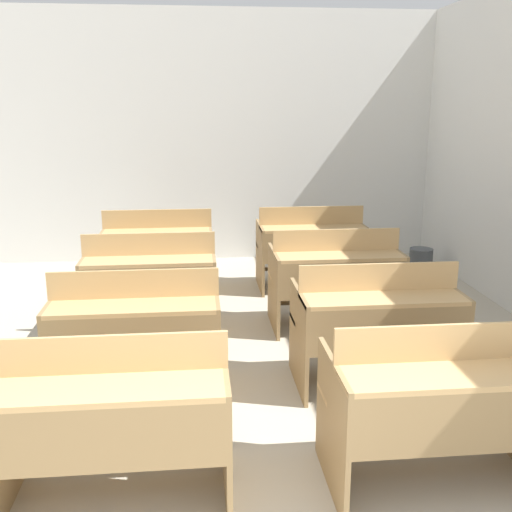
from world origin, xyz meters
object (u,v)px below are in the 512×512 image
Objects in this scene: bench_second_left at (136,331)px; bench_back_right at (311,245)px; bench_third_right at (336,276)px; bench_back_left at (158,249)px; bench_third_left at (150,281)px; bench_front_left at (114,417)px; bench_front_right at (440,402)px; wastepaper_bin at (421,260)px; bench_second_right at (377,322)px.

bench_back_right is at bearing 54.93° from bench_second_left.
bench_third_right is 1.22m from bench_back_right.
bench_back_left is at bearing 89.60° from bench_second_left.
bench_third_right is at bearing -35.47° from bench_back_left.
bench_back_left is at bearing 89.87° from bench_third_left.
bench_back_right is (1.69, 3.60, 0.00)m from bench_front_left.
bench_front_right is 1.00× the size of bench_third_left.
bench_front_left is 1.00× the size of bench_front_right.
wastepaper_bin is at bearing 42.93° from bench_second_left.
bench_front_right is at bearing -0.79° from bench_front_left.
bench_second_left is 1.00× the size of bench_back_right.
bench_third_left reaches higher than wastepaper_bin.
bench_front_right and bench_second_left have the same top height.
bench_front_left is 2.38m from bench_third_left.
bench_third_right is 2.05m from bench_back_left.
bench_second_right and bench_third_left have the same top height.
bench_second_left is 2.39m from bench_back_left.
wastepaper_bin is (3.18, 1.77, -0.35)m from bench_third_left.
bench_back_left is (0.02, 3.57, 0.00)m from bench_front_left.
bench_third_left is (-1.68, 2.40, 0.00)m from bench_front_right.
bench_front_right and bench_third_left have the same top height.
bench_front_left is at bearing -145.51° from bench_second_right.
bench_third_right is at bearing 90.06° from bench_front_right.
bench_front_left and bench_back_left have the same top height.
bench_second_left is 1.00× the size of bench_third_right.
bench_back_right is at bearing 90.54° from bench_second_right.
bench_third_right is at bearing -90.22° from bench_back_right.
bench_back_left is (0.02, 2.39, 0.00)m from bench_second_left.
bench_front_right is 1.00× the size of bench_back_right.
bench_second_right is 2.93m from bench_back_left.
bench_second_left is 1.00× the size of bench_back_left.
bench_second_left is (-0.00, 1.18, 0.00)m from bench_front_left.
bench_front_right is 1.00× the size of bench_third_right.
bench_front_right and bench_second_right have the same top height.
bench_third_left is at bearing -150.84° from wastepaper_bin.
bench_second_left and bench_back_right have the same top height.
bench_second_left is at bearing 179.95° from bench_second_right.
bench_second_right is at bearing -89.46° from bench_back_right.
bench_third_right and bench_back_left have the same top height.
bench_second_right is 1.20m from bench_third_right.
bench_back_left is (-1.70, 2.39, 0.00)m from bench_second_right.
bench_second_left is at bearing -90.68° from bench_third_left.
bench_second_right is 1.00× the size of bench_back_left.
bench_second_left is 2.95m from bench_back_right.
bench_second_left is 1.00× the size of bench_third_left.
bench_second_left and bench_third_left have the same top height.
bench_back_right is at bearing 0.96° from bench_back_left.
bench_second_right and bench_back_right have the same top height.
bench_front_left is 1.00× the size of bench_back_left.
bench_front_left is at bearing -127.56° from wastepaper_bin.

